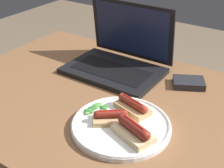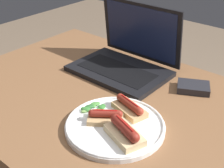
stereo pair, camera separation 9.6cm
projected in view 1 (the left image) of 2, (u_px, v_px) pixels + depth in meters
name	position (u px, v px, depth m)	size (l,w,h in m)	color
desk	(117.00, 121.00, 1.02)	(1.18, 0.77, 0.77)	brown
laptop	(119.00, 59.00, 1.16)	(0.35, 0.26, 0.24)	black
plate	(121.00, 125.00, 0.86)	(0.28, 0.28, 0.02)	white
sausage_toast_left	(111.00, 117.00, 0.87)	(0.11, 0.11, 0.04)	tan
sausage_toast_middle	(133.00, 131.00, 0.80)	(0.13, 0.10, 0.05)	#D6B784
sausage_toast_right	(133.00, 106.00, 0.91)	(0.12, 0.08, 0.04)	tan
salad_pile	(96.00, 109.00, 0.92)	(0.07, 0.08, 0.01)	#387A33
external_drive	(189.00, 83.00, 1.07)	(0.13, 0.12, 0.02)	#232328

